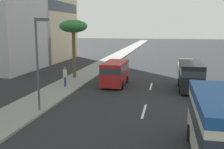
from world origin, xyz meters
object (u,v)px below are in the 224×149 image
Objects in this scene: minibus_fourth at (220,125)px; street_lamp at (39,53)px; pedestrian_near_lamp at (65,76)px; palm_tree at (73,28)px; van_lead at (191,75)px; car_second at (186,66)px; van_third at (115,72)px.

minibus_fourth is 11.62m from street_lamp.
pedestrian_near_lamp is 0.29× the size of palm_tree.
van_lead is 10.77m from car_second.
street_lamp reaches higher than minibus_fourth.
van_lead reaches higher than car_second.
van_third is 4.84m from pedestrian_near_lamp.
van_third is (-10.02, 7.33, 0.57)m from car_second.
van_third is 10.38m from street_lamp.
street_lamp is at bearing 130.54° from van_lead.
palm_tree reaches higher than street_lamp.
pedestrian_near_lamp is at bearing -171.60° from palm_tree.
van_third reaches higher than pedestrian_near_lamp.
street_lamp is (-8.78, 10.27, 2.54)m from van_lead.
palm_tree is at bearing 8.59° from street_lamp.
car_second is at bearing -1.46° from van_lead.
van_lead is 13.75m from street_lamp.
palm_tree is at bearing -115.89° from van_third.
minibus_fourth reaches higher than car_second.
car_second is 12.43m from van_third.
van_third is at bearing 143.80° from car_second.
van_third is 0.81× the size of street_lamp.
palm_tree is 12.18m from street_lamp.
palm_tree is at bearing 61.04° from pedestrian_near_lamp.
pedestrian_near_lamp is 6.36m from palm_tree.
palm_tree reaches higher than car_second.
palm_tree is at bearing 75.35° from van_lead.
pedestrian_near_lamp is (12.00, 11.52, -0.41)m from minibus_fourth.
pedestrian_near_lamp is 7.96m from street_lamp.
van_lead reaches higher than van_third.
van_third is 7.00m from palm_tree.
palm_tree reaches higher than van_third.
minibus_fourth is at bearing 179.64° from car_second.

